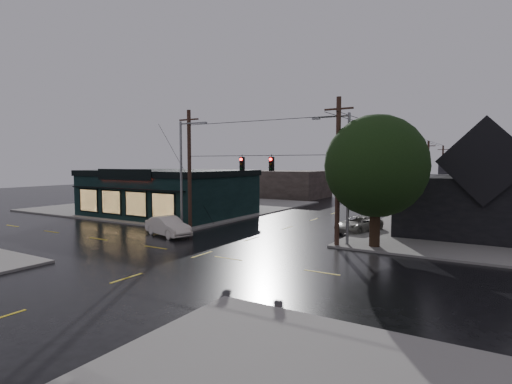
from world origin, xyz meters
The scene contains 17 objects.
ground_plane centered at (0.00, 0.00, 0.00)m, with size 160.00×160.00×0.00m, color black.
sidewalk_nw centered at (-20.00, 20.00, 0.07)m, with size 28.00×28.00×0.15m, color gray.
pizza_shop centered at (-15.00, 12.94, 2.56)m, with size 16.30×12.34×4.90m.
ne_building centered at (15.00, 17.00, 4.47)m, with size 12.60×11.60×8.75m.
corner_tree centered at (8.82, 7.40, 5.53)m, with size 6.82×6.82×8.81m.
utility_pole_nw centered at (-6.50, 6.50, 0.00)m, with size 2.00×0.32×10.15m, color #311C15, non-canonical shape.
utility_pole_ne centered at (6.50, 6.50, 0.00)m, with size 2.00×0.32×10.15m, color #311C15, non-canonical shape.
utility_pole_far_a centered at (6.50, 28.00, 0.00)m, with size 2.00×0.32×9.65m, color #311C15, non-canonical shape.
utility_pole_far_b centered at (6.50, 48.00, 0.00)m, with size 2.00×0.32×9.15m, color #311C15, non-canonical shape.
utility_pole_far_c centered at (6.50, 68.00, 0.00)m, with size 2.00×0.32×9.15m, color #311C15, non-canonical shape.
span_signal_assembly centered at (0.10, 6.50, 5.70)m, with size 13.00×0.48×1.23m.
streetlight_nw centered at (-6.80, 5.80, 0.00)m, with size 5.40×0.30×9.15m, color gray, non-canonical shape.
streetlight_ne centered at (7.00, 7.20, 0.00)m, with size 5.40×0.30×9.15m, color gray, non-canonical shape.
bg_building_west centered at (-14.00, 40.00, 2.20)m, with size 12.00×10.00×4.40m, color #2E2521.
bg_building_east centered at (16.00, 45.00, 2.80)m, with size 14.00×12.00×5.60m, color #26262B.
sedan_cream centered at (-6.29, 3.62, 0.77)m, with size 1.62×4.65×1.53m, color silver.
suv_silver centered at (6.00, 13.14, 0.66)m, with size 2.19×4.76×1.32m, color #A6A399.
Camera 1 is at (15.64, -19.43, 5.78)m, focal length 28.00 mm.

